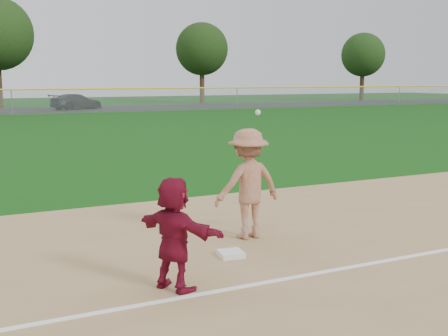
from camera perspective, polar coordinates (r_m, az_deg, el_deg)
name	(u,v)px	position (r m, az deg, el deg)	size (l,w,h in m)	color
ground	(265,263)	(8.98, 4.23, -9.60)	(160.00, 160.00, 0.00)	#0F460D
foul_line	(293,277)	(8.33, 7.03, -10.98)	(60.00, 0.10, 0.01)	white
parking_asphalt	(6,111)	(53.60, -21.30, 5.42)	(120.00, 10.00, 0.01)	black
first_base	(231,254)	(9.20, 0.69, -8.71)	(0.38, 0.38, 0.09)	white
base_runner	(174,234)	(7.66, -5.09, -6.65)	(1.45, 0.46, 1.56)	maroon
car_right	(77,102)	(54.31, -14.76, 6.55)	(2.01, 4.94, 1.43)	black
first_base_play	(248,184)	(10.05, 2.45, -1.61)	(1.31, 1.02, 2.35)	gray
outfield_fence	(11,90)	(47.56, -20.83, 7.42)	(110.00, 0.12, 110.00)	#999EA0
tree_3	(202,49)	(65.73, -2.26, 11.97)	(6.00, 6.00, 9.19)	#3C2516
tree_4	(363,55)	(75.95, 13.94, 11.09)	(5.60, 5.60, 8.67)	#311F12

